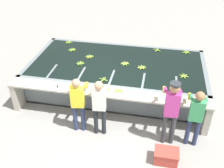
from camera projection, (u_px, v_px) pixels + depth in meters
name	position (u px, v px, depth m)	size (l,w,h in m)	color
ground_plane	(105.00, 123.00, 7.11)	(80.00, 80.00, 0.00)	gray
wash_tank	(117.00, 75.00, 8.37)	(5.39, 2.78, 0.88)	slate
work_ledge	(106.00, 99.00, 6.94)	(5.39, 0.45, 0.88)	#A8A393
worker_0	(78.00, 100.00, 6.44)	(0.47, 0.73, 1.56)	navy
worker_1	(99.00, 103.00, 6.32)	(0.46, 0.72, 1.57)	#1E2328
worker_2	(172.00, 107.00, 5.96)	(0.44, 0.74, 1.75)	#38383D
worker_3	(196.00, 114.00, 6.01)	(0.42, 0.71, 1.55)	navy
banana_bunch_floating_0	(125.00, 63.00, 8.05)	(0.28, 0.28, 0.08)	#9EC642
banana_bunch_floating_1	(103.00, 79.00, 7.28)	(0.28, 0.28, 0.08)	#75A333
banana_bunch_floating_2	(186.00, 52.00, 8.69)	(0.28, 0.27, 0.08)	#7FAD33
banana_bunch_floating_3	(184.00, 76.00, 7.44)	(0.28, 0.28, 0.08)	#93BC3D
banana_bunch_floating_4	(69.00, 42.00, 9.36)	(0.28, 0.27, 0.08)	#7FAD33
banana_bunch_floating_5	(72.00, 50.00, 8.85)	(0.28, 0.27, 0.08)	#7FAD33
banana_bunch_floating_6	(142.00, 67.00, 7.85)	(0.28, 0.28, 0.08)	#9EC642
banana_bunch_floating_7	(89.00, 57.00, 8.43)	(0.28, 0.28, 0.08)	#8CB738
banana_bunch_floating_8	(80.00, 63.00, 8.06)	(0.28, 0.28, 0.08)	#75A333
banana_bunch_floating_9	(157.00, 50.00, 8.83)	(0.27, 0.27, 0.08)	#7FAD33
banana_bunch_ledge_0	(119.00, 91.00, 6.82)	(0.28, 0.27, 0.08)	#93BC3D
knife_0	(58.00, 88.00, 6.95)	(0.20, 0.32, 0.02)	silver
crate	(166.00, 156.00, 5.93)	(0.55, 0.39, 0.32)	#B73D33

